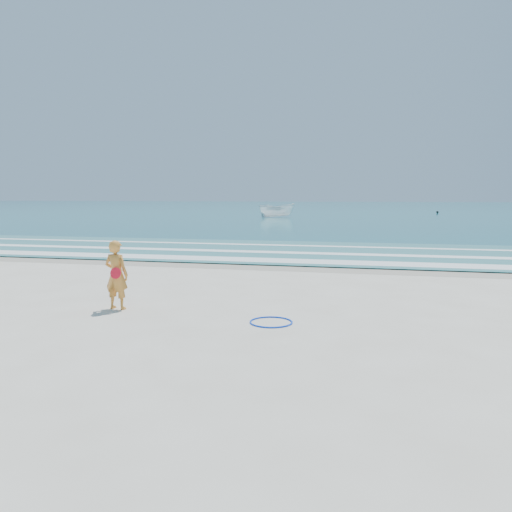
# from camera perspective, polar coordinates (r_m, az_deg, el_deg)

# --- Properties ---
(ground) EXTENTS (400.00, 400.00, 0.00)m
(ground) POSITION_cam_1_polar(r_m,az_deg,el_deg) (10.66, -8.04, -7.81)
(ground) COLOR silver
(ground) RESTS_ON ground
(wet_sand) EXTENTS (400.00, 2.40, 0.00)m
(wet_sand) POSITION_cam_1_polar(r_m,az_deg,el_deg) (19.17, 1.70, -1.15)
(wet_sand) COLOR #B2A893
(wet_sand) RESTS_ON ground
(ocean) EXTENTS (400.00, 190.00, 0.04)m
(ocean) POSITION_cam_1_polar(r_m,az_deg,el_deg) (114.69, 11.30, 5.49)
(ocean) COLOR #19727F
(ocean) RESTS_ON ground
(shallow) EXTENTS (400.00, 10.00, 0.01)m
(shallow) POSITION_cam_1_polar(r_m,az_deg,el_deg) (24.04, 4.06, 0.59)
(shallow) COLOR #59B7AD
(shallow) RESTS_ON ocean
(foam_near) EXTENTS (400.00, 1.40, 0.01)m
(foam_near) POSITION_cam_1_polar(r_m,az_deg,el_deg) (20.42, 2.42, -0.51)
(foam_near) COLOR white
(foam_near) RESTS_ON shallow
(foam_mid) EXTENTS (400.00, 0.90, 0.01)m
(foam_mid) POSITION_cam_1_polar(r_m,az_deg,el_deg) (23.26, 3.75, 0.40)
(foam_mid) COLOR white
(foam_mid) RESTS_ON shallow
(foam_far) EXTENTS (400.00, 0.60, 0.01)m
(foam_far) POSITION_cam_1_polar(r_m,az_deg,el_deg) (26.50, 4.92, 1.19)
(foam_far) COLOR white
(foam_far) RESTS_ON shallow
(hoop) EXTENTS (1.09, 1.09, 0.03)m
(hoop) POSITION_cam_1_polar(r_m,az_deg,el_deg) (10.73, 1.74, -7.55)
(hoop) COLOR blue
(hoop) RESTS_ON ground
(boat) EXTENTS (4.64, 3.06, 1.68)m
(boat) POSITION_cam_1_polar(r_m,az_deg,el_deg) (60.70, 2.40, 5.23)
(boat) COLOR white
(boat) RESTS_ON ocean
(buoy) EXTENTS (0.35, 0.35, 0.35)m
(buoy) POSITION_cam_1_polar(r_m,az_deg,el_deg) (79.12, 20.02, 4.74)
(buoy) COLOR black
(buoy) RESTS_ON ocean
(woman) EXTENTS (0.64, 0.46, 1.65)m
(woman) POSITION_cam_1_polar(r_m,az_deg,el_deg) (12.30, -15.66, -2.08)
(woman) COLOR orange
(woman) RESTS_ON ground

